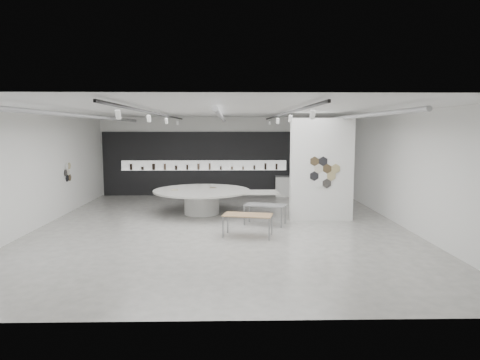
{
  "coord_description": "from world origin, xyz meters",
  "views": [
    {
      "loc": [
        0.31,
        -13.89,
        3.22
      ],
      "look_at": [
        0.63,
        1.2,
        1.42
      ],
      "focal_mm": 32.0,
      "sensor_mm": 36.0,
      "label": 1
    }
  ],
  "objects_px": {
    "sample_table_stone": "(265,206)",
    "kitchen_counter": "(293,186)",
    "display_island": "(204,198)",
    "partition_column": "(322,170)",
    "sample_table_wood": "(248,216)"
  },
  "relations": [
    {
      "from": "sample_table_stone",
      "to": "sample_table_wood",
      "type": "bearing_deg",
      "value": -111.81
    },
    {
      "from": "display_island",
      "to": "partition_column",
      "type": "bearing_deg",
      "value": -16.09
    },
    {
      "from": "sample_table_wood",
      "to": "kitchen_counter",
      "type": "bearing_deg",
      "value": 72.32
    },
    {
      "from": "partition_column",
      "to": "sample_table_stone",
      "type": "xyz_separation_m",
      "value": [
        -2.05,
        -0.7,
        -1.17
      ]
    },
    {
      "from": "partition_column",
      "to": "display_island",
      "type": "xyz_separation_m",
      "value": [
        -4.23,
        1.22,
        -1.19
      ]
    },
    {
      "from": "sample_table_stone",
      "to": "kitchen_counter",
      "type": "xyz_separation_m",
      "value": [
        1.86,
        6.23,
        -0.14
      ]
    },
    {
      "from": "sample_table_stone",
      "to": "partition_column",
      "type": "bearing_deg",
      "value": 18.78
    },
    {
      "from": "sample_table_wood",
      "to": "sample_table_stone",
      "type": "distance_m",
      "value": 1.73
    },
    {
      "from": "display_island",
      "to": "sample_table_stone",
      "type": "bearing_deg",
      "value": -41.26
    },
    {
      "from": "kitchen_counter",
      "to": "display_island",
      "type": "bearing_deg",
      "value": -129.13
    },
    {
      "from": "sample_table_wood",
      "to": "kitchen_counter",
      "type": "height_order",
      "value": "kitchen_counter"
    },
    {
      "from": "partition_column",
      "to": "display_island",
      "type": "distance_m",
      "value": 4.56
    },
    {
      "from": "sample_table_wood",
      "to": "kitchen_counter",
      "type": "relative_size",
      "value": 0.89
    },
    {
      "from": "partition_column",
      "to": "kitchen_counter",
      "type": "distance_m",
      "value": 5.69
    },
    {
      "from": "kitchen_counter",
      "to": "sample_table_wood",
      "type": "bearing_deg",
      "value": -103.73
    }
  ]
}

